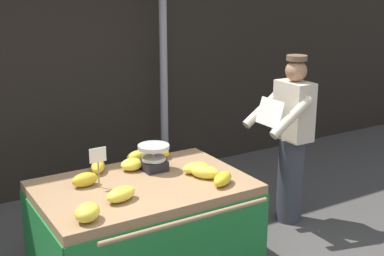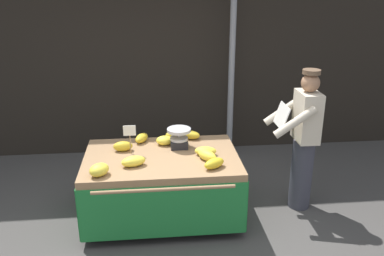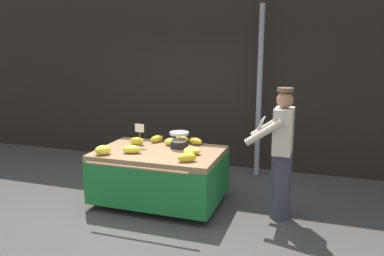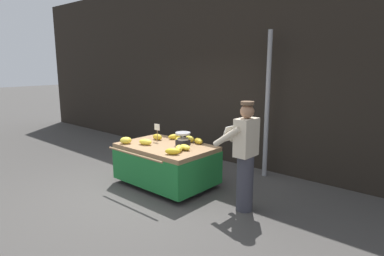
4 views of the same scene
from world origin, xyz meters
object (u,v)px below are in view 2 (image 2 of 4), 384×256
at_px(price_sign, 130,133).
at_px(banana_bunch_2, 123,146).
at_px(banana_bunch_7, 206,151).
at_px(street_pole, 232,65).
at_px(banana_bunch_6, 174,135).
at_px(banana_bunch_3, 190,135).
at_px(banana_bunch_8, 165,140).
at_px(banana_bunch_9, 207,156).
at_px(weighing_scale, 179,138).
at_px(banana_bunch_0, 214,163).
at_px(banana_bunch_5, 142,138).
at_px(banana_bunch_4, 99,170).
at_px(vendor_person, 303,140).
at_px(banana_bunch_1, 133,161).
at_px(banana_cart, 162,172).

distance_m(price_sign, banana_bunch_2, 0.23).
bearing_deg(banana_bunch_7, street_pole, 70.35).
xyz_separation_m(street_pole, banana_bunch_7, (-0.62, -1.73, -0.62)).
bearing_deg(banana_bunch_2, banana_bunch_6, 24.75).
height_order(banana_bunch_3, banana_bunch_8, banana_bunch_8).
bearing_deg(banana_bunch_9, weighing_scale, 125.26).
distance_m(weighing_scale, banana_bunch_0, 0.69).
bearing_deg(street_pole, banana_bunch_5, -136.68).
bearing_deg(banana_bunch_5, banana_bunch_4, -115.59).
height_order(street_pole, banana_bunch_9, street_pole).
height_order(banana_bunch_0, banana_bunch_8, same).
distance_m(banana_bunch_3, banana_bunch_7, 0.53).
distance_m(banana_bunch_0, banana_bunch_5, 1.12).
relative_size(banana_bunch_0, banana_bunch_2, 1.13).
relative_size(weighing_scale, vendor_person, 0.16).
bearing_deg(banana_bunch_0, banana_bunch_5, 133.27).
bearing_deg(banana_bunch_6, banana_bunch_0, -66.02).
xyz_separation_m(banana_bunch_4, banana_bunch_9, (1.14, 0.26, -0.01)).
distance_m(street_pole, banana_bunch_0, 2.24).
xyz_separation_m(banana_bunch_1, banana_bunch_8, (0.35, 0.57, -0.00)).
height_order(banana_bunch_2, banana_bunch_7, banana_bunch_2).
xyz_separation_m(banana_bunch_6, banana_bunch_8, (-0.12, -0.14, -0.01)).
height_order(banana_cart, weighing_scale, weighing_scale).
bearing_deg(vendor_person, banana_cart, -177.96).
bearing_deg(banana_bunch_8, banana_bunch_0, -55.00).
bearing_deg(street_pole, banana_bunch_1, -126.17).
bearing_deg(banana_bunch_6, banana_bunch_8, -131.08).
xyz_separation_m(street_pole, banana_bunch_2, (-1.55, -1.52, -0.61)).
relative_size(banana_bunch_4, banana_bunch_5, 0.91).
bearing_deg(banana_bunch_7, banana_cart, 176.68).
distance_m(banana_bunch_3, banana_bunch_8, 0.36).
relative_size(banana_bunch_6, vendor_person, 0.12).
bearing_deg(banana_bunch_7, banana_bunch_2, 167.13).
height_order(street_pole, banana_bunch_4, street_pole).
bearing_deg(banana_bunch_8, weighing_scale, -31.55).
relative_size(street_pole, banana_bunch_6, 14.14).
bearing_deg(vendor_person, banana_bunch_7, -175.67).
height_order(price_sign, banana_bunch_6, price_sign).
distance_m(banana_bunch_2, banana_bunch_8, 0.51).
distance_m(banana_bunch_2, banana_bunch_7, 0.96).
bearing_deg(weighing_scale, vendor_person, -6.51).
xyz_separation_m(weighing_scale, banana_bunch_7, (0.28, -0.25, -0.07)).
relative_size(banana_bunch_2, banana_bunch_6, 1.09).
relative_size(banana_cart, vendor_person, 1.02).
height_order(banana_bunch_4, banana_bunch_5, banana_bunch_4).
xyz_separation_m(price_sign, banana_bunch_6, (0.52, 0.36, -0.19)).
bearing_deg(banana_bunch_5, banana_cart, -63.00).
distance_m(price_sign, banana_bunch_9, 0.91).
distance_m(weighing_scale, price_sign, 0.59).
relative_size(banana_cart, banana_bunch_2, 7.90).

